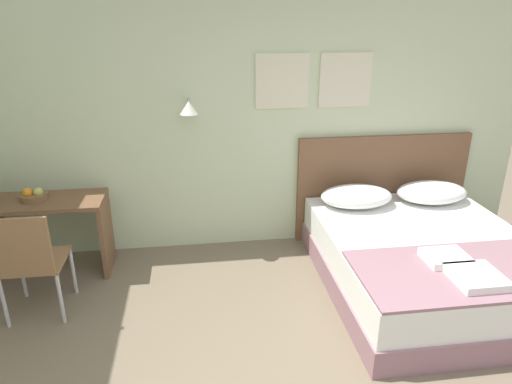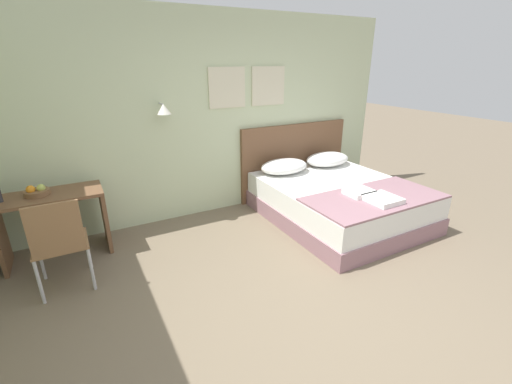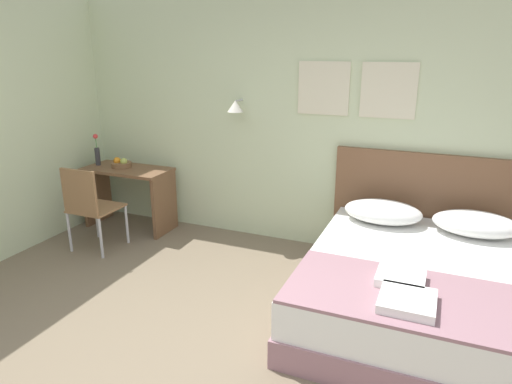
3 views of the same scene
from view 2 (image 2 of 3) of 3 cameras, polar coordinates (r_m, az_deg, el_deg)
ground_plane at (r=3.12m, az=10.47°, el=-20.11°), size 24.00×24.00×0.00m
wall_back at (r=4.67m, az=-8.85°, el=12.15°), size 5.85×0.31×2.65m
bed at (r=4.77m, az=13.56°, el=-1.53°), size 1.74×2.07×0.51m
headboard at (r=5.45m, az=6.39°, el=5.32°), size 1.86×0.06×1.13m
pillow_left at (r=4.97m, az=4.71°, el=4.28°), size 0.72×0.48×0.20m
pillow_right at (r=5.43m, az=11.81°, el=5.39°), size 0.72×0.48×0.20m
throw_blanket at (r=4.28m, az=19.18°, el=-0.92°), size 1.69×0.83×0.02m
folded_towel_near_foot at (r=4.28m, az=16.85°, el=-0.04°), size 0.33×0.27×0.06m
folded_towel_mid_bed at (r=4.15m, az=20.35°, el=-1.13°), size 0.35×0.36×0.06m
desk at (r=4.25m, az=-30.73°, el=-3.26°), size 1.03×0.50×0.74m
desk_chair at (r=3.55m, az=-30.03°, el=-6.87°), size 0.46×0.46×0.93m
fruit_bowl at (r=4.18m, az=-32.75°, el=0.06°), size 0.24×0.24×0.12m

